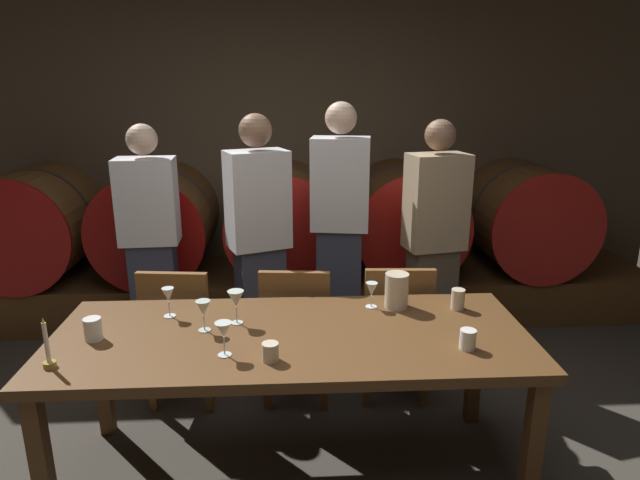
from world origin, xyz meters
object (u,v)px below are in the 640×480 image
wine_barrel_right (403,218)px  cup_far_left (93,329)px  wine_barrel_center (283,220)px  wine_barrel_far_left (37,223)px  pitcher (397,290)px  chair_right (396,325)px  wine_glass_center (223,331)px  dining_table (291,347)px  candle_center (48,353)px  wine_glass_right (236,300)px  guest_far_left (151,245)px  cup_center_right (468,339)px  chair_center (296,328)px  wine_glass_far_left (168,296)px  cup_center_left (270,352)px  guest_center_left (259,244)px  wine_glass_far_right (372,290)px  wine_barrel_far_right (524,217)px  wine_glass_left (203,309)px  guest_far_right (434,243)px  wine_barrel_left (158,222)px  guest_center_right (340,232)px  chair_left (181,329)px  cup_far_right (458,299)px

wine_barrel_right → cup_far_left: size_ratio=9.09×
wine_barrel_center → wine_barrel_far_left: bearing=180.0°
wine_barrel_far_left → pitcher: wine_barrel_far_left is taller
wine_barrel_right → chair_right: bearing=-102.6°
wine_glass_center → cup_far_left: bearing=163.4°
dining_table → wine_glass_center: (-0.29, -0.20, 0.19)m
wine_barrel_center → candle_center: wine_barrel_center is taller
wine_barrel_far_left → wine_glass_right: (1.76, -1.89, 0.09)m
dining_table → guest_far_left: bearing=126.8°
cup_far_left → cup_center_right: bearing=-6.1°
wine_barrel_right → chair_center: (-0.90, -1.37, -0.31)m
wine_barrel_far_left → wine_barrel_right: (2.95, 0.00, 0.00)m
wine_glass_far_left → cup_center_left: 0.71m
wine_barrel_right → wine_glass_right: size_ratio=5.66×
guest_center_left → wine_glass_far_right: guest_center_left is taller
wine_glass_right → wine_glass_far_left: bearing=163.9°
wine_barrel_far_right → candle_center: size_ratio=4.23×
wine_barrel_far_left → wine_barrel_center: 1.97m
wine_barrel_right → wine_barrel_far_right: (1.02, 0.00, 0.00)m
pitcher → wine_barrel_far_right: bearing=50.9°
wine_glass_far_right → cup_far_left: (-1.32, -0.30, -0.04)m
candle_center → wine_glass_far_right: (1.42, 0.54, 0.03)m
guest_center_left → cup_far_left: 1.32m
wine_barrel_right → wine_barrel_far_right: size_ratio=1.00×
pitcher → wine_glass_center: 0.96m
wine_glass_left → cup_center_right: wine_glass_left is taller
guest_far_right → wine_glass_left: guest_far_right is taller
pitcher → wine_glass_far_left: size_ratio=1.21×
wine_barrel_right → cup_center_left: wine_barrel_right is taller
dining_table → candle_center: bearing=-165.4°
guest_center_left → candle_center: guest_center_left is taller
wine_barrel_left → guest_far_right: guest_far_right is taller
guest_center_right → wine_glass_left: guest_center_right is taller
guest_center_right → cup_center_left: size_ratio=22.17×
guest_center_right → wine_glass_center: 1.55m
wine_glass_left → chair_right: bearing=29.9°
chair_left → chair_center: size_ratio=1.00×
wine_barrel_left → cup_far_left: bearing=-85.5°
pitcher → cup_center_right: size_ratio=2.04×
chair_right → wine_glass_left: (-1.04, -0.60, 0.39)m
wine_glass_center → cup_far_right: 1.23m
wine_glass_far_right → candle_center: bearing=-159.0°
wine_glass_far_right → wine_glass_far_left: bearing=-176.6°
guest_far_left → cup_center_right: (1.71, -1.44, -0.03)m
wine_barrel_far_left → guest_center_right: size_ratio=0.54×
chair_left → guest_far_right: bearing=-157.7°
chair_left → wine_glass_far_right: (1.07, -0.38, 0.37)m
wine_barrel_left → chair_right: bearing=-39.0°
wine_barrel_far_left → pitcher: bearing=-34.0°
wine_barrel_right → chair_right: wine_barrel_right is taller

